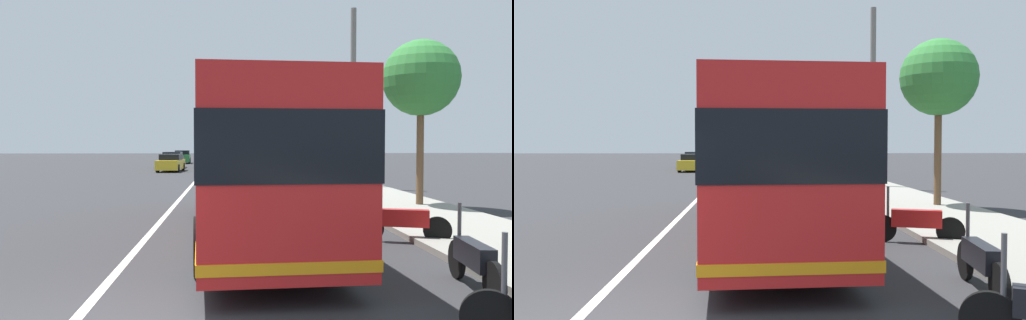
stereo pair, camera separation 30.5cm
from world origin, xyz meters
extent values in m
cube|color=gray|center=(10.00, -7.78, 0.07)|extent=(110.00, 3.60, 0.14)
cube|color=silver|center=(10.00, 0.00, 0.00)|extent=(110.00, 0.16, 0.01)
cube|color=red|center=(6.34, -2.39, 1.81)|extent=(11.37, 3.08, 2.91)
cube|color=black|center=(6.34, -2.39, 2.17)|extent=(11.41, 3.12, 0.97)
cube|color=orange|center=(6.34, -2.39, 0.60)|extent=(11.40, 3.11, 0.16)
cylinder|color=black|center=(9.87, -1.07, 0.50)|extent=(1.02, 0.36, 1.00)
cylinder|color=black|center=(10.00, -3.30, 0.50)|extent=(1.02, 0.36, 1.00)
cylinder|color=black|center=(2.68, -1.49, 0.50)|extent=(1.02, 0.36, 1.00)
cylinder|color=black|center=(2.81, -3.71, 0.50)|extent=(1.02, 0.36, 1.00)
cylinder|color=black|center=(-0.41, -4.75, 0.32)|extent=(0.35, 0.60, 0.63)
cylinder|color=#4C4C51|center=(-0.46, -4.86, 0.92)|extent=(0.06, 0.06, 0.70)
cylinder|color=black|center=(2.31, -5.66, 0.31)|extent=(0.63, 0.15, 0.63)
cylinder|color=black|center=(0.84, -5.49, 0.31)|extent=(0.63, 0.15, 0.63)
cube|color=black|center=(1.58, -5.57, 0.56)|extent=(1.13, 0.37, 0.35)
cylinder|color=#4C4C51|center=(2.20, -5.65, 0.91)|extent=(0.06, 0.06, 0.70)
cylinder|color=black|center=(5.44, -5.14, 0.30)|extent=(0.25, 0.60, 0.61)
cylinder|color=black|center=(5.03, -6.52, 0.30)|extent=(0.25, 0.60, 0.61)
cube|color=red|center=(5.23, -5.83, 0.55)|extent=(0.54, 1.10, 0.38)
cylinder|color=#4C4C51|center=(5.41, -5.24, 0.90)|extent=(0.06, 0.06, 0.70)
cube|color=gold|center=(34.23, 2.62, 0.55)|extent=(4.37, 1.95, 0.74)
cube|color=black|center=(34.41, 2.61, 1.15)|extent=(2.26, 1.70, 0.46)
cylinder|color=black|center=(32.78, 1.92, 0.32)|extent=(0.65, 0.26, 0.64)
cylinder|color=black|center=(32.86, 3.48, 0.32)|extent=(0.65, 0.26, 0.64)
cylinder|color=black|center=(35.60, 1.77, 0.32)|extent=(0.65, 0.26, 0.64)
cylinder|color=black|center=(35.68, 3.32, 0.32)|extent=(0.65, 0.26, 0.64)
cube|color=#2D7238|center=(44.62, -2.61, 0.54)|extent=(4.71, 1.97, 0.72)
cube|color=black|center=(44.50, -2.62, 1.17)|extent=(2.32, 1.71, 0.53)
cylinder|color=black|center=(46.11, -1.75, 0.32)|extent=(0.65, 0.25, 0.64)
cylinder|color=black|center=(46.19, -3.32, 0.32)|extent=(0.65, 0.25, 0.64)
cylinder|color=black|center=(43.06, -1.91, 0.32)|extent=(0.65, 0.25, 0.64)
cylinder|color=black|center=(43.14, -3.48, 0.32)|extent=(0.65, 0.25, 0.64)
cube|color=black|center=(39.82, 3.11, 0.60)|extent=(4.30, 1.74, 0.83)
cube|color=black|center=(40.09, 3.11, 1.24)|extent=(2.25, 1.60, 0.45)
cylinder|color=black|center=(38.40, 2.32, 0.32)|extent=(0.64, 0.22, 0.64)
cylinder|color=black|center=(38.40, 3.89, 0.32)|extent=(0.64, 0.22, 0.64)
cylinder|color=black|center=(41.24, 2.33, 0.32)|extent=(0.64, 0.22, 0.64)
cylinder|color=black|center=(41.23, 3.90, 0.32)|extent=(0.64, 0.22, 0.64)
cube|color=#2D7238|center=(50.60, 3.18, 0.59)|extent=(4.26, 1.89, 0.82)
cube|color=black|center=(50.73, 3.19, 1.23)|extent=(2.18, 1.67, 0.46)
cylinder|color=black|center=(49.26, 2.35, 0.32)|extent=(0.65, 0.25, 0.64)
cylinder|color=black|center=(49.19, 3.90, 0.32)|extent=(0.65, 0.25, 0.64)
cylinder|color=black|center=(52.02, 2.47, 0.32)|extent=(0.65, 0.25, 0.64)
cylinder|color=black|center=(51.95, 4.02, 0.32)|extent=(0.65, 0.25, 0.64)
cylinder|color=brown|center=(10.99, -8.47, 1.84)|extent=(0.24, 0.24, 3.67)
sphere|color=#337F38|center=(10.99, -8.47, 4.45)|extent=(2.58, 2.58, 2.58)
cylinder|color=brown|center=(28.73, -7.39, 1.78)|extent=(0.35, 0.35, 3.55)
sphere|color=#337F38|center=(28.73, -7.39, 4.59)|extent=(3.45, 3.45, 3.45)
cylinder|color=slate|center=(18.67, -8.11, 4.43)|extent=(0.28, 0.28, 8.87)
camera|label=1|loc=(-5.56, -1.91, 2.21)|focal=34.77mm
camera|label=2|loc=(-5.57, -2.21, 2.21)|focal=34.77mm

